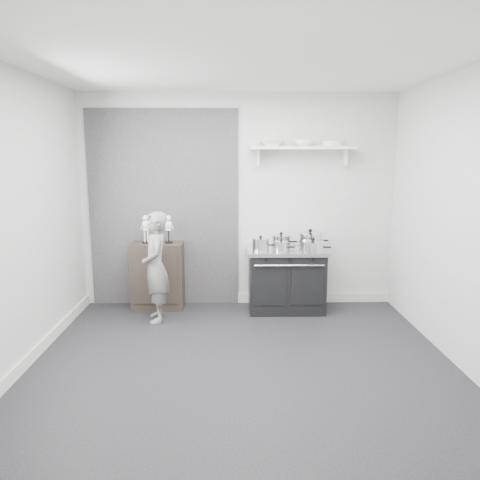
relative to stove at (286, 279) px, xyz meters
name	(u,v)px	position (x,y,z in m)	size (l,w,h in m)	color
ground	(241,360)	(-0.60, -1.48, -0.40)	(4.00, 4.00, 0.00)	black
room_shell	(231,187)	(-0.69, -1.33, 1.24)	(4.02, 3.62, 2.71)	#B8B8B5
wall_shelf	(303,149)	(0.20, 0.20, 1.61)	(1.30, 0.26, 0.24)	silver
stove	(286,279)	(0.00, 0.00, 0.00)	(0.98, 0.61, 0.78)	black
side_cabinet	(158,275)	(-1.62, 0.13, 0.03)	(0.65, 0.38, 0.84)	black
child	(156,267)	(-1.57, -0.35, 0.25)	(0.47, 0.31, 1.29)	slate
pot_front_left	(261,244)	(-0.33, -0.09, 0.47)	(0.29, 0.21, 0.19)	silver
pot_back_left	(281,241)	(-0.06, 0.14, 0.47)	(0.33, 0.24, 0.19)	silver
pot_back_right	(310,240)	(0.31, 0.11, 0.48)	(0.37, 0.29, 0.24)	silver
pot_front_right	(313,247)	(0.29, -0.20, 0.46)	(0.35, 0.27, 0.18)	silver
pot_front_center	(281,246)	(-0.09, -0.16, 0.45)	(0.25, 0.16, 0.15)	silver
skeleton_full	(146,227)	(-1.75, 0.13, 0.65)	(0.11, 0.07, 0.41)	white
skeleton_torso	(168,227)	(-1.47, 0.13, 0.65)	(0.11, 0.07, 0.40)	white
bowl_large	(272,143)	(-0.18, 0.19, 1.68)	(0.29, 0.29, 0.07)	white
bowl_small	(304,143)	(0.21, 0.19, 1.68)	(0.24, 0.24, 0.07)	white
plate_stack	(333,144)	(0.57, 0.19, 1.67)	(0.27, 0.27, 0.06)	silver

